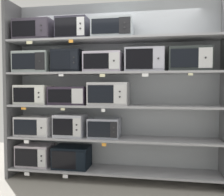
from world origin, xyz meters
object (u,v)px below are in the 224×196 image
microwave_3 (71,125)px  microwave_11 (145,60)px  microwave_10 (103,62)px  microwave_9 (68,61)px  microwave_12 (189,59)px  microwave_2 (35,125)px  microwave_8 (34,63)px  microwave_15 (113,29)px  microwave_5 (34,94)px  microwave_1 (72,157)px  microwave_4 (104,128)px  microwave_0 (35,155)px  microwave_13 (35,31)px  microwave_14 (73,29)px  microwave_6 (69,96)px  microwave_7 (109,94)px

microwave_3 → microwave_11: microwave_11 is taller
microwave_3 → microwave_10: 1.06m
microwave_9 → microwave_12: same height
microwave_2 → microwave_12: 2.46m
microwave_2 → microwave_8: size_ratio=1.01×
microwave_12 → microwave_15: (-1.06, -0.00, 0.45)m
microwave_5 → microwave_9: 0.74m
microwave_2 → microwave_11: bearing=-0.0°
microwave_1 → microwave_8: size_ratio=0.99×
microwave_3 → microwave_4: bearing=-0.0°
microwave_10 → microwave_12: 1.20m
microwave_3 → microwave_4: (0.52, -0.00, -0.02)m
microwave_15 → microwave_12: bearing=0.0°
microwave_1 → microwave_0: bearing=-180.0°
microwave_4 → microwave_1: bearing=-180.0°
microwave_0 → microwave_3: microwave_3 is taller
microwave_4 → microwave_13: (-1.07, 0.00, 1.44)m
microwave_3 → microwave_8: (-0.57, -0.00, 0.94)m
microwave_1 → microwave_15: (0.62, 0.00, 1.88)m
microwave_2 → microwave_14: bearing=-0.0°
microwave_11 → microwave_5: bearing=180.0°
microwave_5 → microwave_6: (0.57, 0.00, -0.01)m
microwave_7 → microwave_14: size_ratio=1.25×
microwave_10 → microwave_15: (0.14, -0.00, 0.47)m
microwave_12 → microwave_9: bearing=-180.0°
microwave_3 → microwave_0: bearing=-180.0°
microwave_9 → microwave_13: (-0.52, 0.00, 0.46)m
microwave_14 → microwave_13: bearing=180.0°
microwave_10 → microwave_2: bearing=-180.0°
microwave_3 → microwave_7: 0.75m
microwave_6 → microwave_8: microwave_8 is taller
microwave_4 → microwave_5: microwave_5 is taller
microwave_13 → microwave_4: bearing=-0.0°
microwave_4 → microwave_11: 1.13m
microwave_1 → microwave_13: 1.97m
microwave_7 → microwave_6: bearing=180.0°
microwave_11 → microwave_12: bearing=0.0°
microwave_0 → microwave_9: microwave_9 is taller
microwave_4 → microwave_2: bearing=180.0°
microwave_0 → microwave_8: size_ratio=0.96×
microwave_11 → microwave_0: bearing=180.0°
microwave_6 → microwave_14: microwave_14 is taller
microwave_3 → microwave_12: (1.70, -0.00, 0.95)m
microwave_11 → microwave_6: bearing=180.0°
microwave_4 → microwave_8: bearing=180.0°
microwave_14 → microwave_9: bearing=179.9°
microwave_12 → microwave_0: bearing=-180.0°
microwave_0 → microwave_15: bearing=0.0°
microwave_2 → microwave_6: bearing=0.0°
microwave_2 → microwave_15: size_ratio=0.96×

